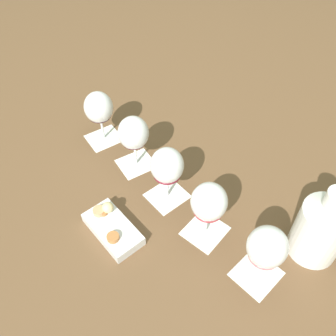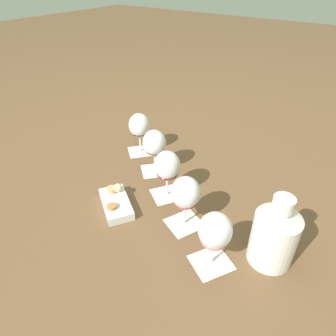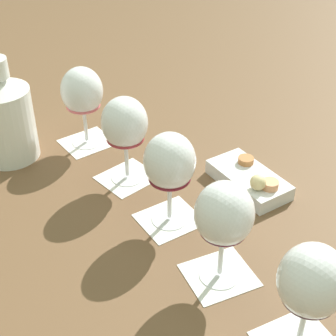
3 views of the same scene
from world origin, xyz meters
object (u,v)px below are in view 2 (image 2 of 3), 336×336
wine_glass_3 (154,145)px  wine_glass_4 (139,127)px  wine_glass_1 (185,194)px  wine_glass_2 (168,167)px  ceramic_vase (275,234)px  snack_dish (116,202)px  wine_glass_0 (215,232)px

wine_glass_3 → wine_glass_4: size_ratio=1.00×
wine_glass_1 → wine_glass_2: bearing=-34.2°
ceramic_vase → snack_dish: (0.49, 0.09, -0.08)m
wine_glass_4 → ceramic_vase: ceramic_vase is taller
wine_glass_2 → snack_dish: wine_glass_2 is taller
wine_glass_0 → wine_glass_3: bearing=-33.4°
wine_glass_2 → snack_dish: (0.10, 0.15, -0.10)m
ceramic_vase → wine_glass_0: bearing=41.5°
wine_glass_2 → snack_dish: size_ratio=0.95×
wine_glass_1 → snack_dish: 0.26m
wine_glass_3 → ceramic_vase: ceramic_vase is taller
wine_glass_3 → wine_glass_4: bearing=-29.4°
wine_glass_1 → wine_glass_2: (0.12, -0.08, 0.00)m
ceramic_vase → snack_dish: bearing=10.5°
wine_glass_2 → ceramic_vase: (-0.38, 0.06, -0.02)m
wine_glass_4 → wine_glass_3: bearing=150.6°
wine_glass_1 → wine_glass_4: 0.46m
wine_glass_1 → wine_glass_0: bearing=149.7°
wine_glass_3 → snack_dish: size_ratio=0.95×
wine_glass_4 → ceramic_vase: (-0.65, 0.23, -0.02)m
wine_glass_0 → wine_glass_1: same height
wine_glass_1 → snack_dish: size_ratio=0.95×
wine_glass_0 → snack_dish: (0.37, -0.02, -0.10)m
wine_glass_0 → ceramic_vase: size_ratio=0.80×
wine_glass_4 → snack_dish: size_ratio=0.95×
wine_glass_2 → wine_glass_3: same height
wine_glass_3 → snack_dish: bearing=95.1°
wine_glass_1 → ceramic_vase: (-0.26, -0.02, -0.02)m
wine_glass_0 → wine_glass_4: bearing=-32.3°
wine_glass_2 → ceramic_vase: 0.39m
wine_glass_3 → snack_dish: wine_glass_3 is taller
wine_glass_1 → ceramic_vase: size_ratio=0.80×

